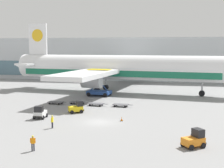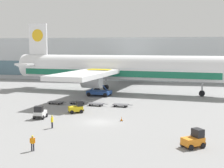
{
  "view_description": "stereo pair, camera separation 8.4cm",
  "coord_description": "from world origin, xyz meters",
  "px_view_note": "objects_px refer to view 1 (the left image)",
  "views": [
    {
      "loc": [
        10.72,
        -43.16,
        10.8
      ],
      "look_at": [
        -0.89,
        13.81,
        4.0
      ],
      "focal_mm": 50.0,
      "sensor_mm": 36.0,
      "label": 1
    },
    {
      "loc": [
        10.81,
        -43.14,
        10.8
      ],
      "look_at": [
        -0.89,
        13.81,
        4.0
      ],
      "focal_mm": 50.0,
      "sensor_mm": 36.0,
      "label": 2
    }
  ],
  "objects_px": {
    "baggage_tug_far": "(40,113)",
    "traffic_cone_near": "(122,119)",
    "baggage_dolly_second": "(77,102)",
    "ground_crew_near": "(52,121)",
    "baggage_dolly_lead": "(56,102)",
    "baggage_dolly_trail": "(121,105)",
    "traffic_cone_far": "(193,132)",
    "scissor_lift_loader": "(99,86)",
    "baggage_tug_mid": "(77,108)",
    "airplane_main": "(114,68)",
    "baggage_dolly_third": "(96,104)",
    "baggage_tug_foreground": "(194,139)",
    "ground_crew_far": "(33,142)"
  },
  "relations": [
    {
      "from": "baggage_tug_far",
      "to": "baggage_dolly_second",
      "type": "height_order",
      "value": "baggage_tug_far"
    },
    {
      "from": "baggage_dolly_third",
      "to": "baggage_dolly_trail",
      "type": "bearing_deg",
      "value": 6.18
    },
    {
      "from": "baggage_dolly_trail",
      "to": "ground_crew_near",
      "type": "height_order",
      "value": "ground_crew_near"
    },
    {
      "from": "baggage_tug_far",
      "to": "baggage_dolly_lead",
      "type": "bearing_deg",
      "value": -174.13
    },
    {
      "from": "baggage_dolly_second",
      "to": "ground_crew_far",
      "type": "xyz_separation_m",
      "value": [
        3.87,
        -27.15,
        0.59
      ]
    },
    {
      "from": "baggage_tug_foreground",
      "to": "ground_crew_far",
      "type": "xyz_separation_m",
      "value": [
        -16.68,
        -4.71,
        0.1
      ]
    },
    {
      "from": "scissor_lift_loader",
      "to": "baggage_dolly_second",
      "type": "distance_m",
      "value": 11.15
    },
    {
      "from": "baggage_tug_mid",
      "to": "baggage_tug_far",
      "type": "relative_size",
      "value": 1.1
    },
    {
      "from": "ground_crew_near",
      "to": "baggage_dolly_lead",
      "type": "bearing_deg",
      "value": 19.07
    },
    {
      "from": "baggage_dolly_second",
      "to": "baggage_dolly_third",
      "type": "relative_size",
      "value": 1.0
    },
    {
      "from": "baggage_tug_far",
      "to": "ground_crew_far",
      "type": "relative_size",
      "value": 1.53
    },
    {
      "from": "baggage_dolly_lead",
      "to": "baggage_dolly_second",
      "type": "distance_m",
      "value": 4.15
    },
    {
      "from": "baggage_tug_mid",
      "to": "baggage_dolly_third",
      "type": "bearing_deg",
      "value": 44.74
    },
    {
      "from": "baggage_dolly_second",
      "to": "ground_crew_near",
      "type": "distance_m",
      "value": 18.1
    },
    {
      "from": "scissor_lift_loader",
      "to": "baggage_dolly_lead",
      "type": "distance_m",
      "value": 13.16
    },
    {
      "from": "airplane_main",
      "to": "baggage_dolly_trail",
      "type": "xyz_separation_m",
      "value": [
        4.81,
        -18.37,
        -5.45
      ]
    },
    {
      "from": "airplane_main",
      "to": "baggage_dolly_lead",
      "type": "height_order",
      "value": "airplane_main"
    },
    {
      "from": "ground_crew_far",
      "to": "baggage_tug_far",
      "type": "bearing_deg",
      "value": -84.7
    },
    {
      "from": "airplane_main",
      "to": "baggage_dolly_trail",
      "type": "relative_size",
      "value": 15.4
    },
    {
      "from": "airplane_main",
      "to": "traffic_cone_near",
      "type": "relative_size",
      "value": 89.93
    },
    {
      "from": "airplane_main",
      "to": "traffic_cone_far",
      "type": "relative_size",
      "value": 78.72
    },
    {
      "from": "baggage_tug_far",
      "to": "baggage_dolly_trail",
      "type": "bearing_deg",
      "value": 133.87
    },
    {
      "from": "baggage_dolly_third",
      "to": "ground_crew_near",
      "type": "bearing_deg",
      "value": -89.68
    },
    {
      "from": "baggage_tug_foreground",
      "to": "traffic_cone_near",
      "type": "relative_size",
      "value": 4.35
    },
    {
      "from": "airplane_main",
      "to": "baggage_tug_mid",
      "type": "relative_size",
      "value": 20.57
    },
    {
      "from": "airplane_main",
      "to": "ground_crew_near",
      "type": "distance_m",
      "value": 35.7
    },
    {
      "from": "baggage_dolly_trail",
      "to": "ground_crew_far",
      "type": "distance_m",
      "value": 26.62
    },
    {
      "from": "baggage_tug_foreground",
      "to": "baggage_tug_mid",
      "type": "bearing_deg",
      "value": 104.37
    },
    {
      "from": "ground_crew_near",
      "to": "traffic_cone_far",
      "type": "relative_size",
      "value": 2.38
    },
    {
      "from": "baggage_dolly_second",
      "to": "traffic_cone_near",
      "type": "distance_m",
      "value": 16.07
    },
    {
      "from": "traffic_cone_far",
      "to": "baggage_dolly_second",
      "type": "bearing_deg",
      "value": 139.66
    },
    {
      "from": "baggage_tug_far",
      "to": "baggage_dolly_trail",
      "type": "distance_m",
      "value": 15.85
    },
    {
      "from": "baggage_tug_far",
      "to": "traffic_cone_near",
      "type": "relative_size",
      "value": 3.97
    },
    {
      "from": "airplane_main",
      "to": "baggage_dolly_second",
      "type": "height_order",
      "value": "airplane_main"
    },
    {
      "from": "baggage_tug_far",
      "to": "traffic_cone_far",
      "type": "xyz_separation_m",
      "value": [
        22.46,
        -4.68,
        -0.52
      ]
    },
    {
      "from": "scissor_lift_loader",
      "to": "baggage_dolly_lead",
      "type": "height_order",
      "value": "scissor_lift_loader"
    },
    {
      "from": "scissor_lift_loader",
      "to": "traffic_cone_near",
      "type": "height_order",
      "value": "scissor_lift_loader"
    },
    {
      "from": "baggage_dolly_third",
      "to": "traffic_cone_far",
      "type": "height_order",
      "value": "traffic_cone_far"
    },
    {
      "from": "baggage_dolly_third",
      "to": "traffic_cone_far",
      "type": "distance_m",
      "value": 23.46
    },
    {
      "from": "traffic_cone_far",
      "to": "baggage_dolly_third",
      "type": "bearing_deg",
      "value": 135.21
    },
    {
      "from": "baggage_tug_far",
      "to": "baggage_dolly_trail",
      "type": "relative_size",
      "value": 0.68
    },
    {
      "from": "baggage_dolly_lead",
      "to": "baggage_dolly_trail",
      "type": "relative_size",
      "value": 1.0
    },
    {
      "from": "baggage_dolly_third",
      "to": "baggage_dolly_trail",
      "type": "height_order",
      "value": "same"
    },
    {
      "from": "baggage_tug_foreground",
      "to": "traffic_cone_near",
      "type": "height_order",
      "value": "baggage_tug_foreground"
    },
    {
      "from": "scissor_lift_loader",
      "to": "baggage_tug_mid",
      "type": "bearing_deg",
      "value": -80.68
    },
    {
      "from": "baggage_dolly_second",
      "to": "traffic_cone_near",
      "type": "height_order",
      "value": "traffic_cone_near"
    },
    {
      "from": "scissor_lift_loader",
      "to": "baggage_dolly_third",
      "type": "distance_m",
      "value": 12.21
    },
    {
      "from": "baggage_dolly_trail",
      "to": "traffic_cone_far",
      "type": "height_order",
      "value": "traffic_cone_far"
    },
    {
      "from": "baggage_tug_foreground",
      "to": "ground_crew_near",
      "type": "distance_m",
      "value": 18.85
    },
    {
      "from": "baggage_tug_mid",
      "to": "baggage_tug_far",
      "type": "bearing_deg",
      "value": -160.99
    }
  ]
}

